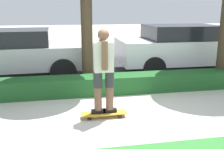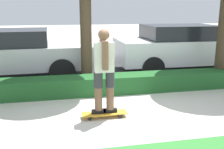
# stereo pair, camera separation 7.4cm
# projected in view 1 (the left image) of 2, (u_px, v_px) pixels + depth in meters

# --- Properties ---
(ground_plane) EXTENTS (60.00, 60.00, 0.00)m
(ground_plane) POSITION_uv_depth(u_px,v_px,m) (126.00, 118.00, 4.90)
(ground_plane) COLOR #BCB7AD
(street_asphalt) EXTENTS (14.70, 5.00, 0.01)m
(street_asphalt) POSITION_uv_depth(u_px,v_px,m) (97.00, 69.00, 8.90)
(street_asphalt) COLOR #2D2D30
(street_asphalt) RESTS_ON ground_plane
(hedge_row) EXTENTS (14.70, 0.60, 0.43)m
(hedge_row) POSITION_uv_depth(u_px,v_px,m) (111.00, 84.00, 6.37)
(hedge_row) COLOR #1E5123
(hedge_row) RESTS_ON ground_plane
(skateboard) EXTENTS (0.85, 0.24, 0.09)m
(skateboard) POSITION_uv_depth(u_px,v_px,m) (104.00, 113.00, 4.93)
(skateboard) COLOR gold
(skateboard) RESTS_ON ground_plane
(skater_person) EXTENTS (0.48, 0.40, 1.56)m
(skater_person) POSITION_uv_depth(u_px,v_px,m) (104.00, 70.00, 4.73)
(skater_person) COLOR black
(skater_person) RESTS_ON skateboard
(parked_car_front) EXTENTS (4.73, 2.06, 1.43)m
(parked_car_front) POSITION_uv_depth(u_px,v_px,m) (10.00, 52.00, 7.52)
(parked_car_front) COLOR #B7B7BC
(parked_car_front) RESTS_ON ground_plane
(parked_car_middle) EXTENTS (4.31, 1.99, 1.49)m
(parked_car_middle) POSITION_uv_depth(u_px,v_px,m) (183.00, 47.00, 8.51)
(parked_car_middle) COLOR silver
(parked_car_middle) RESTS_ON ground_plane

